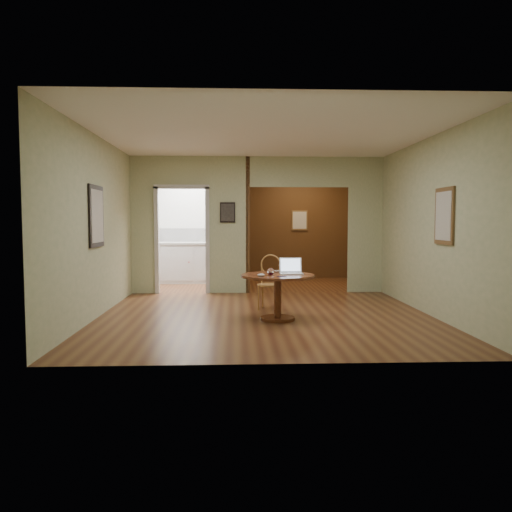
{
  "coord_description": "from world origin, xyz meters",
  "views": [
    {
      "loc": [
        -0.46,
        -7.39,
        1.43
      ],
      "look_at": [
        -0.15,
        -0.2,
        0.92
      ],
      "focal_mm": 35.0,
      "sensor_mm": 36.0,
      "label": 1
    }
  ],
  "objects_px": {
    "dining_table": "(278,286)",
    "open_laptop": "(291,269)",
    "closed_laptop": "(279,271)",
    "chair": "(269,279)"
  },
  "relations": [
    {
      "from": "dining_table",
      "to": "closed_laptop",
      "type": "xyz_separation_m",
      "value": [
        0.04,
        0.32,
        0.18
      ]
    },
    {
      "from": "chair",
      "to": "closed_laptop",
      "type": "distance_m",
      "value": 0.63
    },
    {
      "from": "open_laptop",
      "to": "dining_table",
      "type": "bearing_deg",
      "value": -153.47
    },
    {
      "from": "chair",
      "to": "open_laptop",
      "type": "xyz_separation_m",
      "value": [
        0.26,
        -0.81,
        0.23
      ]
    },
    {
      "from": "dining_table",
      "to": "open_laptop",
      "type": "distance_m",
      "value": 0.33
    },
    {
      "from": "chair",
      "to": "closed_laptop",
      "type": "height_order",
      "value": "chair"
    },
    {
      "from": "dining_table",
      "to": "closed_laptop",
      "type": "distance_m",
      "value": 0.37
    },
    {
      "from": "dining_table",
      "to": "closed_laptop",
      "type": "bearing_deg",
      "value": 82.63
    },
    {
      "from": "dining_table",
      "to": "chair",
      "type": "relative_size",
      "value": 1.19
    },
    {
      "from": "dining_table",
      "to": "chair",
      "type": "bearing_deg",
      "value": 93.46
    }
  ]
}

